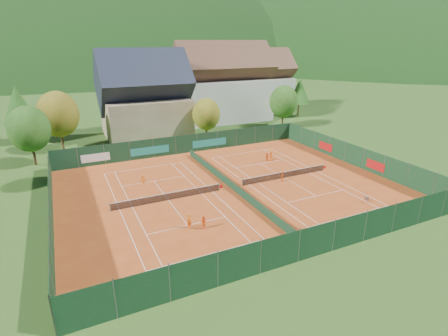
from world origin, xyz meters
TOP-DOWN VIEW (x-y plane):
  - ground at (0.00, 0.00)m, footprint 600.00×600.00m
  - clay_pad at (0.00, 0.00)m, footprint 40.00×32.00m
  - court_markings_left at (-8.00, 0.00)m, footprint 11.03×23.83m
  - court_markings_right at (8.00, 0.00)m, footprint 11.03×23.83m
  - tennis_net_left at (-7.85, 0.00)m, footprint 13.30×0.10m
  - tennis_net_right at (8.15, 0.00)m, footprint 13.30×0.10m
  - court_divider at (0.00, 0.00)m, footprint 0.03×28.80m
  - fence_north at (-0.46, 15.99)m, footprint 40.00×0.10m
  - fence_south at (0.00, -16.00)m, footprint 40.00×0.04m
  - fence_west at (-20.00, 0.00)m, footprint 0.04×32.00m
  - fence_east at (20.00, 0.05)m, footprint 0.09×32.00m
  - chalet at (-3.00, 30.00)m, footprint 16.20×12.00m
  - hotel_block_a at (16.00, 36.00)m, footprint 21.60×11.00m
  - hotel_block_b at (30.00, 44.00)m, footprint 17.28×10.00m
  - tree_west_front at (-22.00, 20.00)m, footprint 5.72×5.72m
  - tree_west_mid at (-18.00, 26.00)m, footprint 6.44×6.44m
  - tree_west_back at (-24.00, 34.00)m, footprint 5.60×5.60m
  - tree_center at (6.00, 22.00)m, footprint 5.01×5.01m
  - tree_east_front at (24.00, 24.00)m, footprint 5.72×5.72m
  - tree_east_mid at (34.00, 32.00)m, footprint 5.04×5.04m
  - tree_east_back at (26.00, 40.00)m, footprint 7.15×7.15m
  - mountain_backdrop at (28.54, 233.48)m, footprint 820.00×530.00m
  - ball_hopper at (11.93, -10.22)m, footprint 0.34×0.34m
  - loose_ball_0 at (-7.79, -7.44)m, footprint 0.07×0.07m
  - loose_ball_1 at (2.74, -9.65)m, footprint 0.07×0.07m
  - loose_ball_2 at (2.83, 6.34)m, footprint 0.07×0.07m
  - loose_ball_3 at (-6.89, 9.55)m, footprint 0.07×0.07m
  - loose_ball_4 at (10.36, -2.95)m, footprint 0.07×0.07m
  - player_left_near at (-8.00, -6.97)m, footprint 0.62×0.48m
  - player_left_mid at (-6.81, -7.82)m, footprint 0.82×0.72m
  - player_left_far at (-9.59, 5.33)m, footprint 1.05×0.72m
  - player_right_near at (6.94, -0.90)m, footprint 0.76×0.83m
  - player_right_far_a at (10.15, 6.76)m, footprint 0.86×0.77m
  - player_right_far_b at (9.68, 7.11)m, footprint 1.07×0.99m

SIDE VIEW (x-z plane):
  - mountain_backdrop at x=28.54m, z-range -160.64..81.36m
  - ground at x=0.00m, z-range -0.02..-0.02m
  - clay_pad at x=0.00m, z-range 0.00..0.01m
  - court_markings_left at x=-8.00m, z-range 0.01..0.01m
  - court_markings_right at x=8.00m, z-range 0.01..0.01m
  - loose_ball_0 at x=-7.79m, z-range 0.00..0.07m
  - loose_ball_1 at x=2.74m, z-range 0.00..0.07m
  - loose_ball_2 at x=2.83m, z-range 0.00..0.07m
  - loose_ball_3 at x=-6.89m, z-range 0.00..0.07m
  - loose_ball_4 at x=10.36m, z-range 0.00..0.07m
  - court_divider at x=0.00m, z-range 0.00..1.00m
  - tennis_net_left at x=-7.85m, z-range 0.00..1.02m
  - tennis_net_right at x=8.15m, z-range 0.00..1.02m
  - ball_hopper at x=11.93m, z-range 0.16..0.96m
  - player_right_far_b at x=9.68m, z-range 0.00..1.20m
  - player_right_near at x=6.94m, z-range 0.00..1.36m
  - player_left_mid at x=-6.81m, z-range 0.00..1.43m
  - player_right_far_a at x=10.15m, z-range 0.00..1.48m
  - player_left_far at x=-9.59m, z-range 0.00..1.49m
  - player_left_near at x=-8.00m, z-range 0.00..1.50m
  - fence_north at x=-0.46m, z-range -0.03..2.97m
  - fence_east at x=20.00m, z-range -0.02..2.98m
  - fence_south at x=0.00m, z-range 0.00..3.00m
  - fence_west at x=-20.00m, z-range 0.00..3.00m
  - tree_center at x=6.00m, z-range 0.92..8.52m
  - tree_west_front at x=-22.00m, z-range 1.05..9.74m
  - tree_east_front at x=24.00m, z-range 1.05..9.74m
  - tree_east_mid at x=34.00m, z-range 1.56..10.56m
  - tree_west_mid at x=-18.00m, z-range 1.18..10.96m
  - hotel_block_b at x=30.00m, z-range -1.13..14.37m
  - chalet at x=-3.00m, z-range -1.38..14.62m
  - tree_west_back at x=-24.00m, z-range 1.74..11.74m
  - tree_east_back at x=26.00m, z-range 1.31..12.18m
  - hotel_block_a at x=16.00m, z-range -1.24..16.01m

